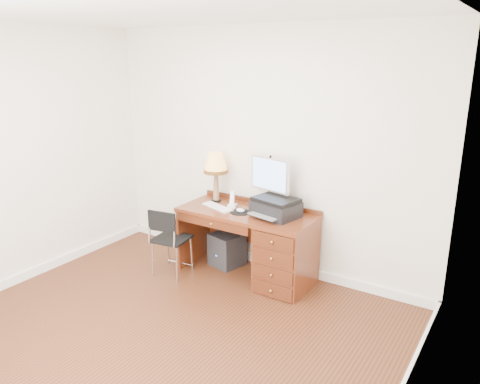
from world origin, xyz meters
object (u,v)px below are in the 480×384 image
Objects in this scene: printer at (276,207)px; leg_lamp at (216,166)px; desk at (272,246)px; equipment_box at (227,249)px; monitor at (269,177)px; chair at (168,235)px; phone at (232,203)px.

leg_lamp reaches higher than printer.
desk reaches higher than equipment_box.
printer is 0.90m from leg_lamp.
monitor reaches higher than desk.
monitor reaches higher than equipment_box.
chair is (-1.05, -0.48, 0.06)m from desk.
chair is 0.75m from equipment_box.
printer is 1.35× the size of equipment_box.
desk is 2.56× the size of monitor.
leg_lamp reaches higher than phone.
printer is at bearing 65.58° from desk.
monitor is (-0.14, 0.17, 0.71)m from desk.
leg_lamp reaches higher than equipment_box.
equipment_box is at bearing -10.55° from leg_lamp.
phone is at bearing 35.25° from chair.
printer is (0.02, 0.03, 0.44)m from desk.
printer is 2.76× the size of phone.
equipment_box is (-0.12, 0.07, -0.61)m from phone.
printer is at bearing -28.25° from monitor.
phone is (-0.54, -0.01, -0.04)m from printer.
phone is at bearing -167.36° from printer.
equipment_box is at bearing -158.75° from monitor.
equipment_box is (-0.51, -0.08, -0.93)m from monitor.
phone is 0.80m from chair.
monitor is at bearing 21.75° from equipment_box.
desk is 0.74m from monitor.
chair is 2.05× the size of equipment_box.
monitor is 3.12× the size of phone.
monitor is 1.03× the size of leg_lamp.
chair is at bearing -155.66° from desk.
phone is at bearing -15.71° from equipment_box.
leg_lamp is at bearing 60.16° from chair.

